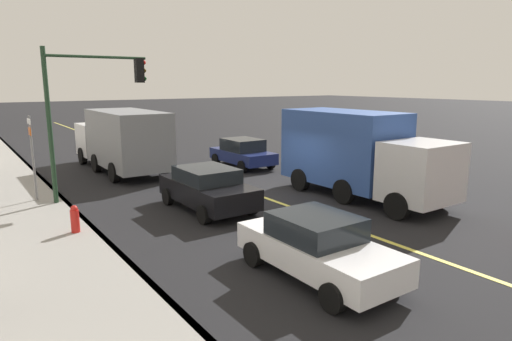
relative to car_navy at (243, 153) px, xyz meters
name	(u,v)px	position (x,y,z in m)	size (l,w,h in m)	color
ground	(269,199)	(-6.08, 2.79, -0.76)	(200.00, 200.00, 0.00)	black
sidewalk_slab	(25,241)	(-6.08, 11.08, -0.68)	(80.00, 3.76, 0.15)	gray
curb_edge	(93,229)	(-6.08, 9.29, -0.68)	(80.00, 0.16, 0.15)	slate
lane_stripe_center	(269,199)	(-6.08, 2.79, -0.75)	(80.00, 0.16, 0.01)	#D8CC4C
car_navy	(243,153)	(0.00, 0.00, 0.00)	(3.91, 1.94, 1.47)	navy
car_white	(317,246)	(-12.21, 5.95, -0.02)	(4.06, 1.88, 1.44)	silver
car_black	(207,188)	(-5.98, 5.35, 0.01)	(4.15, 2.00, 1.48)	black
truck_blue	(358,153)	(-7.72, -0.22, 0.97)	(6.98, 2.53, 3.26)	silver
truck_gray	(122,139)	(2.37, 5.53, 0.86)	(7.98, 2.60, 3.03)	silver
traffic_light_mast	(89,98)	(-2.60, 8.23, 3.03)	(0.28, 3.64, 5.53)	#1E3823
street_sign_post	(32,153)	(-1.80, 10.11, 1.12)	(0.60, 0.08, 3.20)	slate
fire_hydrant	(75,221)	(-6.32, 9.81, -0.29)	(0.24, 0.24, 0.94)	red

